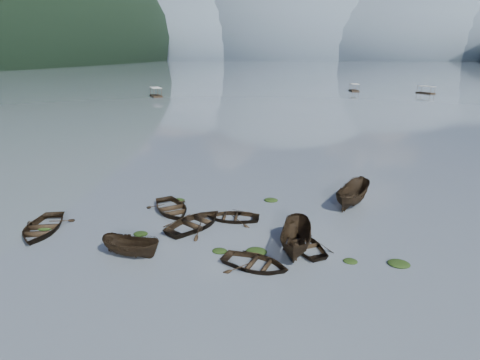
% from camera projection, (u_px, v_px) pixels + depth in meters
% --- Properties ---
extents(ground_plane, '(2400.00, 2400.00, 0.00)m').
position_uv_depth(ground_plane, '(194.00, 292.00, 18.88)').
color(ground_plane, '#535D68').
extents(haze_mtn_a, '(520.00, 520.00, 280.00)m').
position_uv_depth(haze_mtn_a, '(206.00, 59.00, 902.99)').
color(haze_mtn_a, '#475666').
rests_on(haze_mtn_a, ground).
extents(haze_mtn_b, '(520.00, 520.00, 340.00)m').
position_uv_depth(haze_mtn_b, '(289.00, 59.00, 866.09)').
color(haze_mtn_b, '#475666').
rests_on(haze_mtn_b, ground).
extents(haze_mtn_c, '(520.00, 520.00, 260.00)m').
position_uv_depth(haze_mtn_c, '(380.00, 59.00, 829.19)').
color(haze_mtn_c, '#475666').
rests_on(haze_mtn_c, ground).
extents(haze_mtn_d, '(520.00, 520.00, 220.00)m').
position_uv_depth(haze_mtn_d, '(468.00, 59.00, 795.97)').
color(haze_mtn_d, '#475666').
rests_on(haze_mtn_d, ground).
extents(rowboat_0, '(4.60, 5.51, 0.98)m').
position_uv_depth(rowboat_0, '(43.00, 231.00, 25.35)').
color(rowboat_0, black).
rests_on(rowboat_0, ground).
extents(rowboat_1, '(5.22, 5.74, 0.97)m').
position_uv_depth(rowboat_1, '(196.00, 226.00, 26.08)').
color(rowboat_1, black).
rests_on(rowboat_1, ground).
extents(rowboat_2, '(3.93, 1.83, 1.47)m').
position_uv_depth(rowboat_2, '(132.00, 255.00, 22.35)').
color(rowboat_2, black).
rests_on(rowboat_2, ground).
extents(rowboat_3, '(4.36, 4.71, 0.80)m').
position_uv_depth(rowboat_3, '(304.00, 247.00, 23.30)').
color(rowboat_3, black).
rests_on(rowboat_3, ground).
extents(rowboat_4, '(4.52, 3.69, 0.82)m').
position_uv_depth(rowboat_4, '(255.00, 267.00, 21.13)').
color(rowboat_4, black).
rests_on(rowboat_4, ground).
extents(rowboat_5, '(1.94, 4.92, 1.89)m').
position_uv_depth(rowboat_5, '(296.00, 250.00, 22.89)').
color(rowboat_5, black).
rests_on(rowboat_5, ground).
extents(rowboat_6, '(5.38, 5.62, 0.95)m').
position_uv_depth(rowboat_6, '(172.00, 211.00, 28.53)').
color(rowboat_6, black).
rests_on(rowboat_6, ground).
extents(rowboat_7, '(4.07, 3.08, 0.80)m').
position_uv_depth(rowboat_7, '(233.00, 219.00, 27.18)').
color(rowboat_7, black).
rests_on(rowboat_7, ground).
extents(rowboat_8, '(3.74, 5.31, 1.92)m').
position_uv_depth(rowboat_8, '(351.00, 204.00, 29.95)').
color(rowboat_8, black).
rests_on(rowboat_8, ground).
extents(weed_clump_0, '(0.98, 0.80, 0.21)m').
position_uv_depth(weed_clump_0, '(141.00, 234.00, 24.90)').
color(weed_clump_0, black).
rests_on(weed_clump_0, ground).
extents(weed_clump_1, '(0.93, 0.74, 0.20)m').
position_uv_depth(weed_clump_1, '(220.00, 252.00, 22.74)').
color(weed_clump_1, black).
rests_on(weed_clump_1, ground).
extents(weed_clump_2, '(1.30, 1.04, 0.28)m').
position_uv_depth(weed_clump_2, '(256.00, 253.00, 22.62)').
color(weed_clump_2, black).
rests_on(weed_clump_2, ground).
extents(weed_clump_3, '(0.83, 0.70, 0.18)m').
position_uv_depth(weed_clump_3, '(350.00, 262.00, 21.64)').
color(weed_clump_3, black).
rests_on(weed_clump_3, ground).
extents(weed_clump_4, '(1.25, 0.99, 0.26)m').
position_uv_depth(weed_clump_4, '(399.00, 265.00, 21.33)').
color(weed_clump_4, black).
rests_on(weed_clump_4, ground).
extents(weed_clump_5, '(1.08, 0.87, 0.23)m').
position_uv_depth(weed_clump_5, '(45.00, 228.00, 25.75)').
color(weed_clump_5, black).
rests_on(weed_clump_5, ground).
extents(weed_clump_6, '(1.05, 0.88, 0.22)m').
position_uv_depth(weed_clump_6, '(179.00, 201.00, 30.58)').
color(weed_clump_6, black).
rests_on(weed_clump_6, ground).
extents(weed_clump_7, '(1.13, 0.91, 0.25)m').
position_uv_depth(weed_clump_7, '(271.00, 201.00, 30.59)').
color(weed_clump_7, black).
rests_on(weed_clump_7, ground).
extents(pontoon_left, '(5.55, 6.52, 2.35)m').
position_uv_depth(pontoon_left, '(156.00, 96.00, 105.10)').
color(pontoon_left, black).
rests_on(pontoon_left, ground).
extents(pontoon_centre, '(2.95, 5.90, 2.18)m').
position_uv_depth(pontoon_centre, '(354.00, 91.00, 120.18)').
color(pontoon_centre, black).
rests_on(pontoon_centre, ground).
extents(pontoon_right, '(5.02, 5.72, 2.08)m').
position_uv_depth(pontoon_right, '(425.00, 93.00, 112.87)').
color(pontoon_right, black).
rests_on(pontoon_right, ground).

